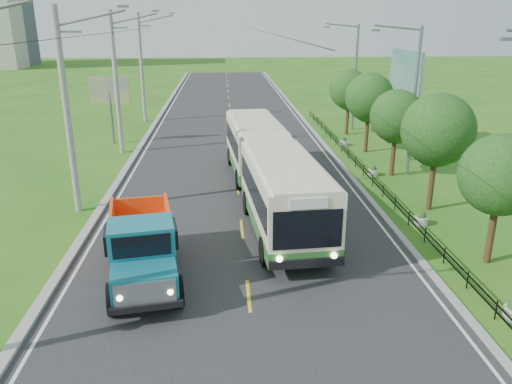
{
  "coord_description": "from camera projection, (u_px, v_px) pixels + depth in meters",
  "views": [
    {
      "loc": [
        -0.77,
        -15.57,
        9.31
      ],
      "look_at": [
        0.66,
        5.83,
        1.9
      ],
      "focal_mm": 35.0,
      "sensor_mm": 36.0,
      "label": 1
    }
  ],
  "objects": [
    {
      "name": "tree_back",
      "position": [
        349.0,
        91.0,
        41.85
      ],
      "size": [
        3.3,
        3.36,
        5.5
      ],
      "color": "#382314",
      "rests_on": "ground"
    },
    {
      "name": "road",
      "position": [
        234.0,
        154.0,
        36.63
      ],
      "size": [
        14.0,
        120.0,
        0.02
      ],
      "primitive_type": "cube",
      "color": "#28282B",
      "rests_on": "ground"
    },
    {
      "name": "pole_far",
      "position": [
        142.0,
        68.0,
        46.71
      ],
      "size": [
        3.51,
        0.32,
        10.0
      ],
      "color": "gray",
      "rests_on": "ground"
    },
    {
      "name": "streetlight_far",
      "position": [
        354.0,
        74.0,
        43.24
      ],
      "size": [
        3.02,
        0.2,
        9.07
      ],
      "color": "slate",
      "rests_on": "ground"
    },
    {
      "name": "bus",
      "position": [
        268.0,
        165.0,
        26.35
      ],
      "size": [
        4.17,
        17.96,
        3.44
      ],
      "rotation": [
        0.0,
        0.0,
        0.07
      ],
      "color": "#2A6829",
      "rests_on": "ground"
    },
    {
      "name": "pole_near",
      "position": [
        68.0,
        112.0,
        24.07
      ],
      "size": [
        3.51,
        0.32,
        10.0
      ],
      "color": "gray",
      "rests_on": "ground"
    },
    {
      "name": "billboard_right",
      "position": [
        405.0,
        79.0,
        35.66
      ],
      "size": [
        0.24,
        6.0,
        7.3
      ],
      "color": "slate",
      "rests_on": "ground"
    },
    {
      "name": "tree_second",
      "position": [
        500.0,
        178.0,
        19.26
      ],
      "size": [
        3.18,
        3.26,
        5.3
      ],
      "color": "#382314",
      "rests_on": "ground"
    },
    {
      "name": "pole_mid",
      "position": [
        117.0,
        83.0,
        35.39
      ],
      "size": [
        3.51,
        0.32,
        10.0
      ],
      "color": "gray",
      "rests_on": "ground"
    },
    {
      "name": "planter_mid",
      "position": [
        373.0,
        171.0,
        31.42
      ],
      "size": [
        0.64,
        0.64,
        0.67
      ],
      "color": "silver",
      "rests_on": "ground"
    },
    {
      "name": "curb_right",
      "position": [
        330.0,
        152.0,
        37.07
      ],
      "size": [
        0.3,
        120.0,
        0.1
      ],
      "primitive_type": "cube",
      "color": "#9E9E99",
      "rests_on": "ground"
    },
    {
      "name": "streetlight_mid",
      "position": [
        412.0,
        97.0,
        30.04
      ],
      "size": [
        3.02,
        0.2,
        9.07
      ],
      "color": "slate",
      "rests_on": "ground"
    },
    {
      "name": "edge_line_right",
      "position": [
        324.0,
        152.0,
        37.04
      ],
      "size": [
        0.12,
        120.0,
        0.0
      ],
      "primitive_type": "cube",
      "color": "silver",
      "rests_on": "road"
    },
    {
      "name": "tree_third",
      "position": [
        437.0,
        133.0,
        24.77
      ],
      "size": [
        3.6,
        3.62,
        6.0
      ],
      "color": "#382314",
      "rests_on": "ground"
    },
    {
      "name": "planter_near",
      "position": [
        421.0,
        219.0,
        23.88
      ],
      "size": [
        0.64,
        0.64,
        0.67
      ],
      "color": "silver",
      "rests_on": "ground"
    },
    {
      "name": "planter_far",
      "position": [
        344.0,
        142.0,
        38.97
      ],
      "size": [
        0.64,
        0.64,
        0.67
      ],
      "color": "silver",
      "rests_on": "ground"
    },
    {
      "name": "billboard_left",
      "position": [
        110.0,
        94.0,
        38.54
      ],
      "size": [
        3.0,
        0.2,
        5.2
      ],
      "color": "slate",
      "rests_on": "ground"
    },
    {
      "name": "curb_left",
      "position": [
        135.0,
        155.0,
        36.15
      ],
      "size": [
        0.4,
        120.0,
        0.15
      ],
      "primitive_type": "cube",
      "color": "#9E9E99",
      "rests_on": "ground"
    },
    {
      "name": "ground",
      "position": [
        249.0,
        296.0,
        17.77
      ],
      "size": [
        240.0,
        240.0,
        0.0
      ],
      "primitive_type": "plane",
      "color": "#256518",
      "rests_on": "ground"
    },
    {
      "name": "tree_fifth",
      "position": [
        369.0,
        100.0,
        36.13
      ],
      "size": [
        3.48,
        3.52,
        5.8
      ],
      "color": "#382314",
      "rests_on": "ground"
    },
    {
      "name": "railing_right",
      "position": [
        364.0,
        171.0,
        31.38
      ],
      "size": [
        0.04,
        40.0,
        0.6
      ],
      "primitive_type": "cube",
      "color": "black",
      "rests_on": "ground"
    },
    {
      "name": "dump_truck",
      "position": [
        142.0,
        243.0,
        18.46
      ],
      "size": [
        3.4,
        6.61,
        2.65
      ],
      "rotation": [
        0.0,
        0.0,
        0.17
      ],
      "color": "#167286",
      "rests_on": "ground"
    },
    {
      "name": "edge_line_left",
      "position": [
        143.0,
        155.0,
        36.21
      ],
      "size": [
        0.12,
        120.0,
        0.0
      ],
      "primitive_type": "cube",
      "color": "silver",
      "rests_on": "road"
    },
    {
      "name": "centre_dash",
      "position": [
        249.0,
        295.0,
        17.76
      ],
      "size": [
        0.12,
        2.2,
        0.0
      ],
      "primitive_type": "cube",
      "color": "yellow",
      "rests_on": "road"
    },
    {
      "name": "tree_fourth",
      "position": [
        397.0,
        119.0,
        30.55
      ],
      "size": [
        3.24,
        3.31,
        5.4
      ],
      "color": "#382314",
      "rests_on": "ground"
    }
  ]
}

